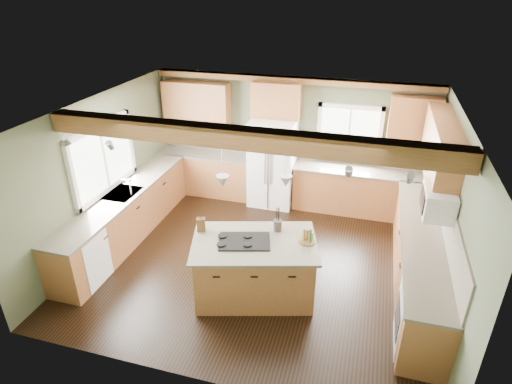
# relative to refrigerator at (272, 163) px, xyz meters

# --- Properties ---
(floor) EXTENTS (5.60, 5.60, 0.00)m
(floor) POSITION_rel_refrigerator_xyz_m (0.30, -2.12, -0.90)
(floor) COLOR black
(floor) RESTS_ON ground
(ceiling) EXTENTS (5.60, 5.60, 0.00)m
(ceiling) POSITION_rel_refrigerator_xyz_m (0.30, -2.12, 1.70)
(ceiling) COLOR silver
(ceiling) RESTS_ON wall_back
(wall_back) EXTENTS (5.60, 0.00, 5.60)m
(wall_back) POSITION_rel_refrigerator_xyz_m (0.30, 0.38, 0.40)
(wall_back) COLOR #4B533B
(wall_back) RESTS_ON ground
(wall_left) EXTENTS (0.00, 5.00, 5.00)m
(wall_left) POSITION_rel_refrigerator_xyz_m (-2.50, -2.12, 0.40)
(wall_left) COLOR #4B533B
(wall_left) RESTS_ON ground
(wall_right) EXTENTS (0.00, 5.00, 5.00)m
(wall_right) POSITION_rel_refrigerator_xyz_m (3.10, -2.12, 0.40)
(wall_right) COLOR #4B533B
(wall_right) RESTS_ON ground
(ceiling_beam) EXTENTS (5.55, 0.26, 0.26)m
(ceiling_beam) POSITION_rel_refrigerator_xyz_m (0.30, -2.92, 1.57)
(ceiling_beam) COLOR #503216
(ceiling_beam) RESTS_ON ceiling
(soffit_trim) EXTENTS (5.55, 0.20, 0.10)m
(soffit_trim) POSITION_rel_refrigerator_xyz_m (0.30, 0.28, 1.64)
(soffit_trim) COLOR #503216
(soffit_trim) RESTS_ON ceiling
(backsplash_back) EXTENTS (5.58, 0.03, 0.58)m
(backsplash_back) POSITION_rel_refrigerator_xyz_m (0.30, 0.36, 0.31)
(backsplash_back) COLOR brown
(backsplash_back) RESTS_ON wall_back
(backsplash_right) EXTENTS (0.03, 3.70, 0.58)m
(backsplash_right) POSITION_rel_refrigerator_xyz_m (3.08, -2.07, 0.31)
(backsplash_right) COLOR brown
(backsplash_right) RESTS_ON wall_right
(base_cab_back_left) EXTENTS (2.02, 0.60, 0.88)m
(base_cab_back_left) POSITION_rel_refrigerator_xyz_m (-1.49, 0.08, -0.46)
(base_cab_back_left) COLOR brown
(base_cab_back_left) RESTS_ON floor
(counter_back_left) EXTENTS (2.06, 0.64, 0.04)m
(counter_back_left) POSITION_rel_refrigerator_xyz_m (-1.49, 0.08, 0.00)
(counter_back_left) COLOR #453F33
(counter_back_left) RESTS_ON base_cab_back_left
(base_cab_back_right) EXTENTS (2.62, 0.60, 0.88)m
(base_cab_back_right) POSITION_rel_refrigerator_xyz_m (1.79, 0.08, -0.46)
(base_cab_back_right) COLOR brown
(base_cab_back_right) RESTS_ON floor
(counter_back_right) EXTENTS (2.66, 0.64, 0.04)m
(counter_back_right) POSITION_rel_refrigerator_xyz_m (1.79, 0.08, 0.00)
(counter_back_right) COLOR #453F33
(counter_back_right) RESTS_ON base_cab_back_right
(base_cab_left) EXTENTS (0.60, 3.70, 0.88)m
(base_cab_left) POSITION_rel_refrigerator_xyz_m (-2.20, -2.07, -0.46)
(base_cab_left) COLOR brown
(base_cab_left) RESTS_ON floor
(counter_left) EXTENTS (0.64, 3.74, 0.04)m
(counter_left) POSITION_rel_refrigerator_xyz_m (-2.20, -2.07, 0.00)
(counter_left) COLOR #453F33
(counter_left) RESTS_ON base_cab_left
(base_cab_right) EXTENTS (0.60, 3.70, 0.88)m
(base_cab_right) POSITION_rel_refrigerator_xyz_m (2.80, -2.07, -0.46)
(base_cab_right) COLOR brown
(base_cab_right) RESTS_ON floor
(counter_right) EXTENTS (0.64, 3.74, 0.04)m
(counter_right) POSITION_rel_refrigerator_xyz_m (2.80, -2.07, 0.00)
(counter_right) COLOR #453F33
(counter_right) RESTS_ON base_cab_right
(upper_cab_back_left) EXTENTS (1.40, 0.35, 0.90)m
(upper_cab_back_left) POSITION_rel_refrigerator_xyz_m (-1.69, 0.21, 1.05)
(upper_cab_back_left) COLOR brown
(upper_cab_back_left) RESTS_ON wall_back
(upper_cab_over_fridge) EXTENTS (0.96, 0.35, 0.70)m
(upper_cab_over_fridge) POSITION_rel_refrigerator_xyz_m (-0.00, 0.21, 1.25)
(upper_cab_over_fridge) COLOR brown
(upper_cab_over_fridge) RESTS_ON wall_back
(upper_cab_right) EXTENTS (0.35, 2.20, 0.90)m
(upper_cab_right) POSITION_rel_refrigerator_xyz_m (2.92, -1.22, 1.05)
(upper_cab_right) COLOR brown
(upper_cab_right) RESTS_ON wall_right
(upper_cab_back_corner) EXTENTS (0.90, 0.35, 0.90)m
(upper_cab_back_corner) POSITION_rel_refrigerator_xyz_m (2.60, 0.21, 1.05)
(upper_cab_back_corner) COLOR brown
(upper_cab_back_corner) RESTS_ON wall_back
(window_left) EXTENTS (0.04, 1.60, 1.05)m
(window_left) POSITION_rel_refrigerator_xyz_m (-2.48, -2.07, 0.65)
(window_left) COLOR white
(window_left) RESTS_ON wall_left
(window_back) EXTENTS (1.10, 0.04, 1.00)m
(window_back) POSITION_rel_refrigerator_xyz_m (1.45, 0.36, 0.65)
(window_back) COLOR white
(window_back) RESTS_ON wall_back
(sink) EXTENTS (0.50, 0.65, 0.03)m
(sink) POSITION_rel_refrigerator_xyz_m (-2.20, -2.07, 0.01)
(sink) COLOR #262628
(sink) RESTS_ON counter_left
(faucet) EXTENTS (0.02, 0.02, 0.28)m
(faucet) POSITION_rel_refrigerator_xyz_m (-2.02, -2.07, 0.15)
(faucet) COLOR #B2B2B7
(faucet) RESTS_ON sink
(dishwasher) EXTENTS (0.60, 0.60, 0.84)m
(dishwasher) POSITION_rel_refrigerator_xyz_m (-2.19, -3.37, -0.47)
(dishwasher) COLOR white
(dishwasher) RESTS_ON floor
(oven) EXTENTS (0.60, 0.72, 0.84)m
(oven) POSITION_rel_refrigerator_xyz_m (2.79, -3.37, -0.47)
(oven) COLOR white
(oven) RESTS_ON floor
(microwave) EXTENTS (0.40, 0.70, 0.38)m
(microwave) POSITION_rel_refrigerator_xyz_m (2.88, -2.17, 0.65)
(microwave) COLOR white
(microwave) RESTS_ON wall_right
(pendant_left) EXTENTS (0.18, 0.18, 0.16)m
(pendant_left) POSITION_rel_refrigerator_xyz_m (0.05, -3.03, 0.98)
(pendant_left) COLOR #B2B2B7
(pendant_left) RESTS_ON ceiling
(pendant_right) EXTENTS (0.18, 0.18, 0.16)m
(pendant_right) POSITION_rel_refrigerator_xyz_m (0.86, -2.81, 0.98)
(pendant_right) COLOR #B2B2B7
(pendant_right) RESTS_ON ceiling
(refrigerator) EXTENTS (0.90, 0.74, 1.80)m
(refrigerator) POSITION_rel_refrigerator_xyz_m (0.00, 0.00, 0.00)
(refrigerator) COLOR white
(refrigerator) RESTS_ON floor
(island) EXTENTS (1.89, 1.44, 0.88)m
(island) POSITION_rel_refrigerator_xyz_m (0.45, -2.92, -0.46)
(island) COLOR brown
(island) RESTS_ON floor
(island_top) EXTENTS (2.03, 1.58, 0.04)m
(island_top) POSITION_rel_refrigerator_xyz_m (0.45, -2.92, 0.00)
(island_top) COLOR #453F33
(island_top) RESTS_ON island
(cooktop) EXTENTS (0.83, 0.66, 0.02)m
(cooktop) POSITION_rel_refrigerator_xyz_m (0.32, -2.96, 0.03)
(cooktop) COLOR black
(cooktop) RESTS_ON island_top
(knife_block) EXTENTS (0.15, 0.13, 0.21)m
(knife_block) POSITION_rel_refrigerator_xyz_m (-0.39, -2.84, 0.12)
(knife_block) COLOR brown
(knife_block) RESTS_ON island_top
(utensil_crock) EXTENTS (0.17, 0.17, 0.17)m
(utensil_crock) POSITION_rel_refrigerator_xyz_m (0.70, -2.53, 0.11)
(utensil_crock) COLOR #3C3330
(utensil_crock) RESTS_ON island_top
(bottle_tray) EXTENTS (0.28, 0.28, 0.22)m
(bottle_tray) POSITION_rel_refrigerator_xyz_m (1.18, -2.72, 0.13)
(bottle_tray) COLOR brown
(bottle_tray) RESTS_ON island_top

